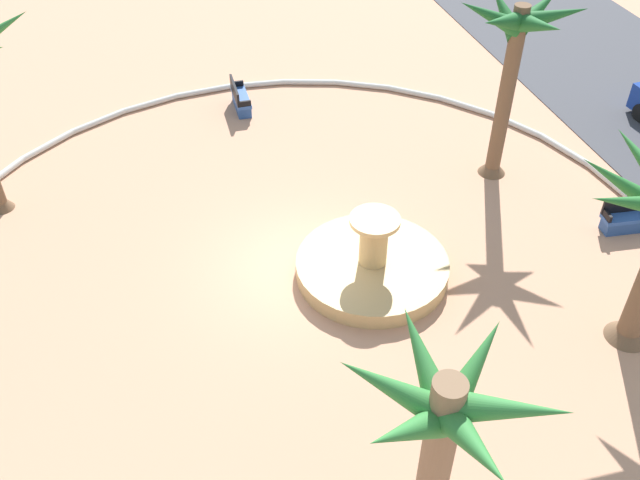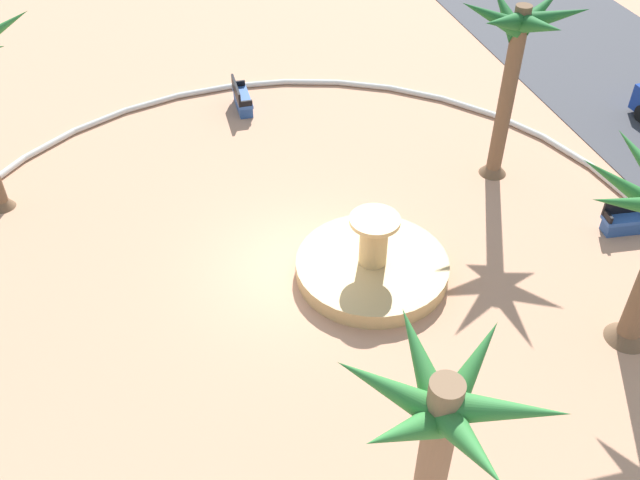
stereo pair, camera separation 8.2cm
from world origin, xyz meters
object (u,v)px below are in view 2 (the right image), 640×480
Objects in this scene: palm_tree_mid_plaza at (438,433)px; bench_west at (242,100)px; palm_tree_by_curb at (516,49)px; bench_east at (630,220)px; fountain at (372,266)px.

bench_west is (-16.50, -0.24, -2.85)m from palm_tree_mid_plaza.
bench_east is at bearing 33.95° from palm_tree_by_curb.
palm_tree_by_curb is at bearing 147.54° from palm_tree_mid_plaza.
palm_tree_by_curb reaches higher than bench_east.
bench_east is 13.41m from bench_west.
fountain is at bearing -91.53° from bench_east.
bench_east and bench_west have the same top height.
palm_tree_mid_plaza is 11.64m from bench_east.
palm_tree_mid_plaza is at bearing -11.55° from fountain.
palm_tree_by_curb reaches higher than fountain.
palm_tree_mid_plaza is (7.00, -1.43, 2.91)m from fountain.
bench_west is at bearing -131.82° from palm_tree_by_curb.
fountain is 9.65m from bench_west.
bench_west is at bearing -179.18° from palm_tree_mid_plaza.
palm_tree_mid_plaza is at bearing -32.46° from palm_tree_by_curb.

